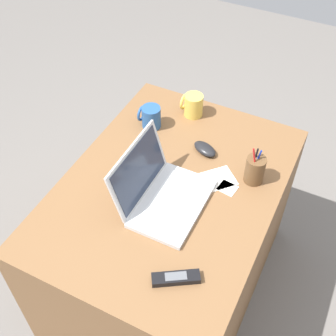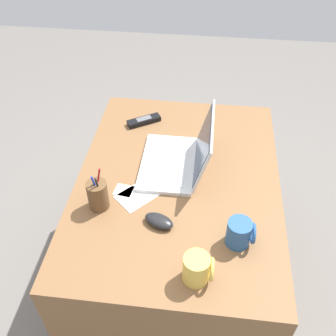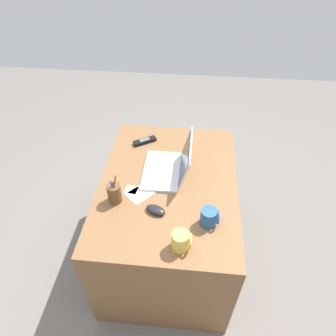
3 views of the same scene
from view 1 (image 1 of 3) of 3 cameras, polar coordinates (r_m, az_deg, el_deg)
name	(u,v)px [view 1 (image 1 of 3)]	position (r m, az deg, el deg)	size (l,w,h in m)	color
ground_plane	(170,281)	(2.36, 0.20, -14.29)	(6.00, 6.00, 0.00)	slate
desk	(170,240)	(2.04, 0.23, -9.21)	(1.12, 0.82, 0.74)	brown
laptop	(162,192)	(1.66, -0.81, -3.16)	(0.35, 0.29, 0.23)	silver
computer_mouse	(205,149)	(1.87, 4.76, 2.46)	(0.06, 0.11, 0.03)	black
coffee_mug_white	(151,117)	(1.97, -2.26, 6.58)	(0.08, 0.10, 0.10)	#26518C
coffee_mug_tall	(193,105)	(2.03, 3.21, 8.07)	(0.08, 0.10, 0.10)	#E0BC4C
cordless_phone	(176,278)	(1.50, 1.02, -13.97)	(0.12, 0.16, 0.03)	black
pen_holder	(255,170)	(1.76, 11.10, -0.19)	(0.08, 0.08, 0.18)	brown
paper_note_near_laptop	(227,188)	(1.75, 7.65, -2.57)	(0.06, 0.07, 0.00)	white
paper_note_left	(215,180)	(1.78, 6.05, -1.53)	(0.16, 0.11, 0.00)	white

